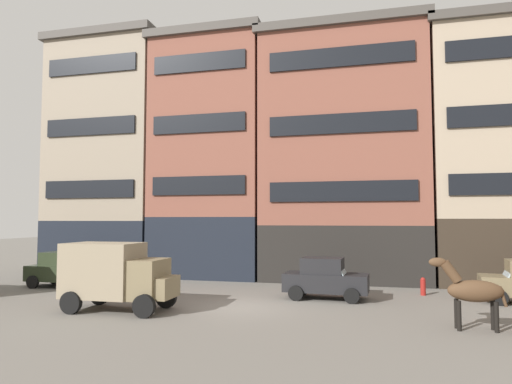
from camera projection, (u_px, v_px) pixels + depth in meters
ground_plane at (241, 307)px, 18.09m from camera, size 120.00×120.00×0.00m
building_far_left at (117, 156)px, 31.24m from camera, size 7.91×6.66×15.88m
building_center_left at (216, 157)px, 29.47m from camera, size 7.37×6.66×15.28m
building_center_right at (344, 155)px, 27.47m from camera, size 9.93×6.66×14.89m
building_far_right at (494, 153)px, 25.43m from camera, size 7.58×6.66×14.54m
draft_horse at (472, 290)px, 14.41m from camera, size 2.35×0.67×2.30m
delivery_truck_near at (117, 274)px, 17.51m from camera, size 4.37×2.17×2.62m
sedan_light at (63, 269)px, 23.61m from camera, size 3.70×1.86×1.83m
sedan_parked_curb at (325, 278)px, 20.05m from camera, size 3.79×2.03×1.83m
fire_hydrant_curbside at (423, 286)px, 20.98m from camera, size 0.24×0.24×0.83m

